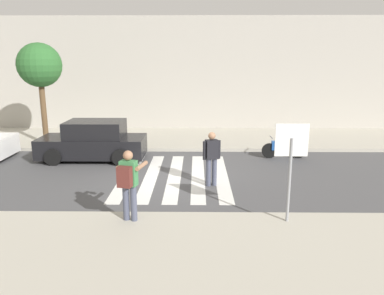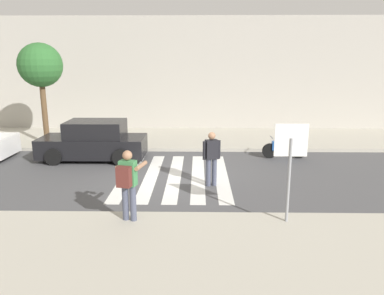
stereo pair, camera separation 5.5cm
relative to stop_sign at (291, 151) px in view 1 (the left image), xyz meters
The scene contains 15 objects.
ground_plane 5.06m from the stop_sign, 128.36° to the left, with size 120.00×120.00×0.00m, color #4C4C4F.
sidewalk_near 4.25m from the stop_sign, 139.29° to the right, with size 60.00×6.00×0.14m, color #B2AD9E.
sidewalk_far 10.27m from the stop_sign, 106.77° to the left, with size 60.00×4.80×0.14m, color #B2AD9E.
building_facade_far 14.44m from the stop_sign, 101.71° to the left, with size 56.00×4.00×6.09m, color #ADA89E.
crosswalk_stripe_0 6.24m from the stop_sign, 139.29° to the left, with size 0.44×5.20×0.01m, color silver.
crosswalk_stripe_1 5.69m from the stop_sign, 133.73° to the left, with size 0.44×5.20×0.01m, color silver.
crosswalk_stripe_2 5.20m from the stop_sign, 126.90° to the left, with size 0.44×5.20×0.01m, color silver.
crosswalk_stripe_3 4.80m from the stop_sign, 118.59° to the left, with size 0.44×5.20×0.01m, color silver.
crosswalk_stripe_4 4.50m from the stop_sign, 108.74° to the left, with size 0.44×5.20×0.01m, color silver.
stop_sign is the anchor object (origin of this frame).
photographer_with_backpack 3.83m from the stop_sign, behind, with size 0.70×0.92×1.72m.
pedestrian_crossing 3.49m from the stop_sign, 120.20° to the left, with size 0.56×0.35×1.72m.
parked_car_black 8.72m from the stop_sign, 136.18° to the left, with size 4.10×1.92×1.55m.
motorcycle 6.59m from the stop_sign, 78.01° to the left, with size 1.76×0.60×0.87m.
street_tree_west 12.14m from the stop_sign, 138.08° to the left, with size 1.89×1.89×4.44m.
Camera 1 is at (0.75, -12.03, 3.95)m, focal length 35.00 mm.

